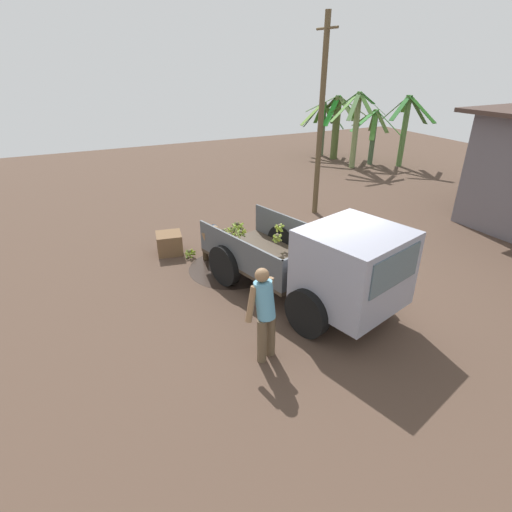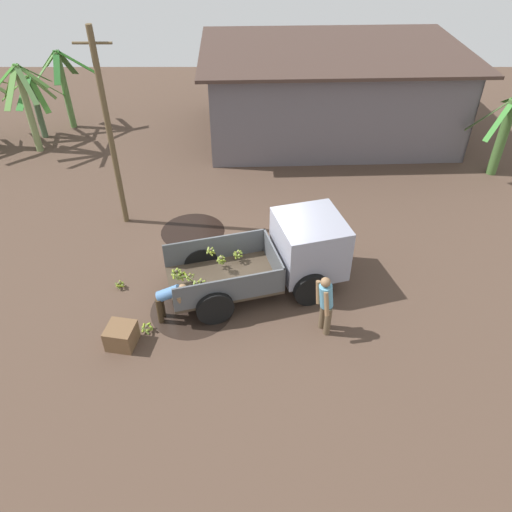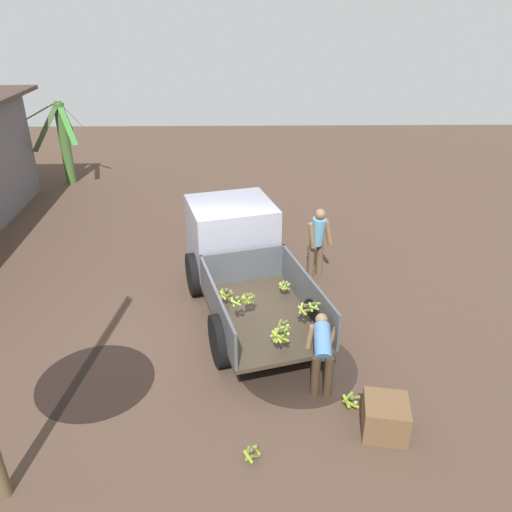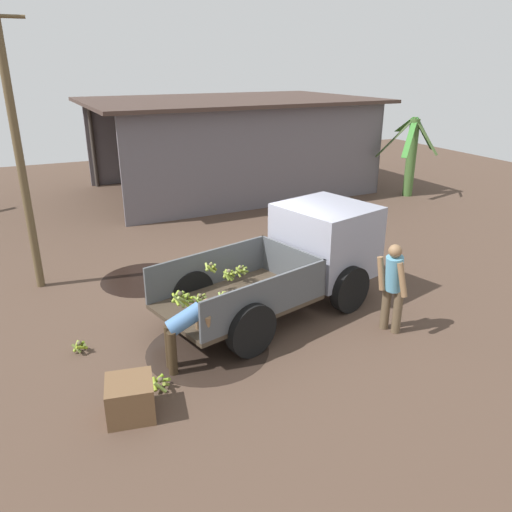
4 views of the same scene
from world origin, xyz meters
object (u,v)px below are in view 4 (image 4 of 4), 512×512
at_px(person_foreground_visitor, 393,284).
at_px(person_worker_loading, 185,329).
at_px(banana_bunch_on_ground_1, 80,346).
at_px(cargo_truck, 309,252).
at_px(utility_pole, 18,149).
at_px(banana_bunch_on_ground_0, 161,382).
at_px(wooden_crate_0, 130,398).

height_order(person_foreground_visitor, person_worker_loading, person_foreground_visitor).
distance_m(person_foreground_visitor, banana_bunch_on_ground_1, 5.55).
height_order(cargo_truck, utility_pole, utility_pole).
bearing_deg(person_foreground_visitor, person_worker_loading, -30.06).
xyz_separation_m(person_worker_loading, banana_bunch_on_ground_1, (-1.53, 1.16, -0.58)).
xyz_separation_m(cargo_truck, utility_pole, (-5.09, 2.96, 1.97)).
distance_m(banana_bunch_on_ground_0, wooden_crate_0, 0.66).
bearing_deg(banana_bunch_on_ground_0, person_worker_loading, 38.70).
height_order(utility_pole, banana_bunch_on_ground_1, utility_pole).
relative_size(person_worker_loading, wooden_crate_0, 1.80).
xyz_separation_m(banana_bunch_on_ground_1, wooden_crate_0, (0.48, -1.98, 0.15)).
relative_size(utility_pole, banana_bunch_on_ground_1, 21.64).
xyz_separation_m(banana_bunch_on_ground_0, banana_bunch_on_ground_1, (-1.00, 1.59, -0.00)).
bearing_deg(person_foreground_visitor, cargo_truck, -93.72).
relative_size(utility_pole, banana_bunch_on_ground_0, 19.29).
bearing_deg(wooden_crate_0, cargo_truck, 28.60).
relative_size(utility_pole, person_worker_loading, 5.07).
relative_size(cargo_truck, banana_bunch_on_ground_1, 17.89).
distance_m(person_worker_loading, banana_bunch_on_ground_0, 0.89).
bearing_deg(wooden_crate_0, banana_bunch_on_ground_1, 103.72).
relative_size(person_foreground_visitor, person_worker_loading, 1.47).
bearing_deg(banana_bunch_on_ground_0, banana_bunch_on_ground_1, 122.14).
xyz_separation_m(cargo_truck, banana_bunch_on_ground_1, (-4.59, -0.26, -0.91)).
xyz_separation_m(person_worker_loading, wooden_crate_0, (-1.05, -0.82, -0.44)).
bearing_deg(cargo_truck, utility_pole, 134.27).
bearing_deg(banana_bunch_on_ground_0, person_foreground_visitor, 0.48).
bearing_deg(person_foreground_visitor, banana_bunch_on_ground_0, -23.60).
height_order(cargo_truck, wooden_crate_0, cargo_truck).
height_order(banana_bunch_on_ground_1, wooden_crate_0, wooden_crate_0).
distance_m(person_foreground_visitor, wooden_crate_0, 4.85).
bearing_deg(cargo_truck, banana_bunch_on_ground_0, -168.35).
relative_size(banana_bunch_on_ground_0, wooden_crate_0, 0.47).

